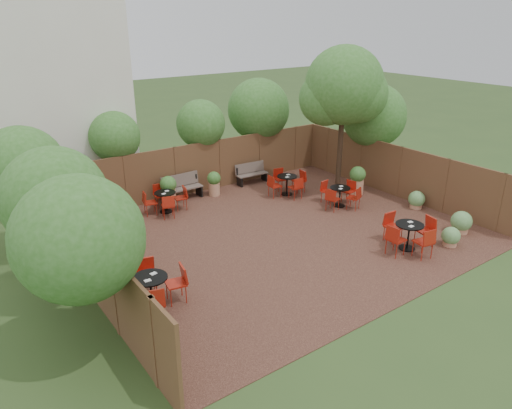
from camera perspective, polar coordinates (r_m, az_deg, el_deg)
ground at (r=15.47m, az=2.45°, el=-3.63°), size 80.00×80.00×0.00m
courtyard_paving at (r=15.47m, az=2.45°, el=-3.60°), size 12.00×10.00×0.02m
fence_back at (r=19.01m, az=-6.85°, el=4.39°), size 12.00×0.08×2.00m
fence_left at (r=12.60m, az=-19.63°, el=-6.18°), size 0.08×10.00×2.00m
fence_right at (r=19.17m, az=16.80°, el=3.74°), size 0.08×10.00×2.00m
neighbour_building at (r=19.58m, az=-23.63°, el=12.29°), size 5.00×4.00×8.00m
overhang_foliage at (r=15.83m, az=-6.18°, el=7.38°), size 15.85×10.88×2.69m
courtyard_tree at (r=18.40m, az=10.49°, el=13.33°), size 2.99×2.92×5.65m
park_bench_left at (r=18.42m, az=-8.91°, el=2.12°), size 1.58×0.53×0.97m
park_bench_right at (r=20.01m, az=-0.59°, el=3.82°), size 1.41×0.54×0.86m
bistro_tables at (r=15.44m, az=2.22°, el=-1.75°), size 10.06×8.57×0.96m
planters at (r=17.75m, az=-4.89°, el=1.84°), size 10.85×4.22×1.13m
low_shrubs at (r=17.02m, az=21.56°, el=-1.53°), size 2.30×3.12×0.72m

